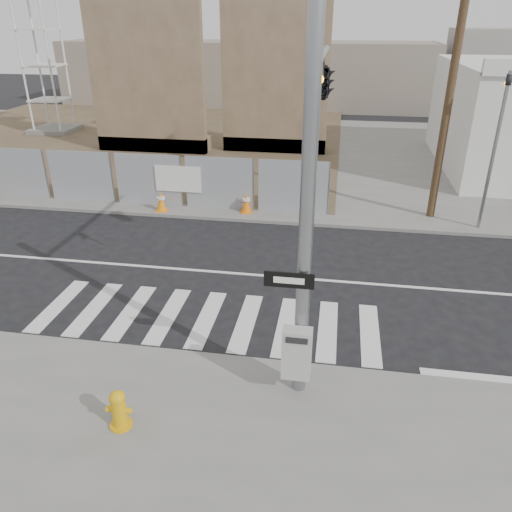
% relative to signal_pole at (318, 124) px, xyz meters
% --- Properties ---
extents(ground, '(100.00, 100.00, 0.00)m').
position_rel_signal_pole_xyz_m(ground, '(-2.49, 2.05, -4.78)').
color(ground, black).
rests_on(ground, ground).
extents(sidewalk_far, '(50.00, 20.00, 0.12)m').
position_rel_signal_pole_xyz_m(sidewalk_far, '(-2.49, 16.05, -4.72)').
color(sidewalk_far, slate).
rests_on(sidewalk_far, ground).
extents(signal_pole, '(0.96, 5.87, 7.00)m').
position_rel_signal_pole_xyz_m(signal_pole, '(0.00, 0.00, 0.00)').
color(signal_pole, gray).
rests_on(signal_pole, sidewalk_near).
extents(far_signal_pole, '(0.16, 0.20, 5.60)m').
position_rel_signal_pole_xyz_m(far_signal_pole, '(5.51, 6.65, -1.30)').
color(far_signal_pole, gray).
rests_on(far_signal_pole, sidewalk_far).
extents(chain_link_fence, '(24.60, 0.04, 2.00)m').
position_rel_signal_pole_xyz_m(chain_link_fence, '(-12.49, 7.05, -3.66)').
color(chain_link_fence, gray).
rests_on(chain_link_fence, sidewalk_far).
extents(concrete_wall_left, '(6.00, 1.30, 8.00)m').
position_rel_signal_pole_xyz_m(concrete_wall_left, '(-9.49, 15.13, -1.40)').
color(concrete_wall_left, brown).
rests_on(concrete_wall_left, sidewalk_far).
extents(concrete_wall_right, '(5.50, 1.30, 8.00)m').
position_rel_signal_pole_xyz_m(concrete_wall_right, '(-2.99, 16.13, -1.40)').
color(concrete_wall_right, brown).
rests_on(concrete_wall_right, sidewalk_far).
extents(utility_pole_right, '(1.60, 0.28, 10.00)m').
position_rel_signal_pole_xyz_m(utility_pole_right, '(4.01, 7.55, 0.42)').
color(utility_pole_right, brown).
rests_on(utility_pole_right, sidewalk_far).
extents(fire_hydrant, '(0.49, 0.47, 0.78)m').
position_rel_signal_pole_xyz_m(fire_hydrant, '(-3.08, -4.32, -4.27)').
color(fire_hydrant, '#D9A10C').
rests_on(fire_hydrant, sidewalk_near).
extents(traffic_cone_c, '(0.44, 0.44, 0.78)m').
position_rel_signal_pole_xyz_m(traffic_cone_c, '(-6.03, 6.42, -4.28)').
color(traffic_cone_c, orange).
rests_on(traffic_cone_c, sidewalk_far).
extents(traffic_cone_d, '(0.50, 0.50, 0.79)m').
position_rel_signal_pole_xyz_m(traffic_cone_d, '(-2.82, 6.78, -4.28)').
color(traffic_cone_d, orange).
rests_on(traffic_cone_d, sidewalk_far).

